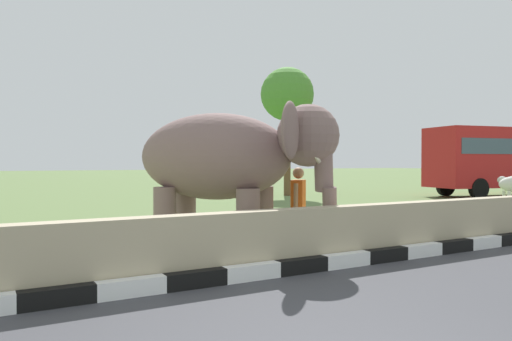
{
  "coord_description": "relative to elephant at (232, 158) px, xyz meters",
  "views": [
    {
      "loc": [
        -2.51,
        -2.33,
        1.76
      ],
      "look_at": [
        2.11,
        5.8,
        1.6
      ],
      "focal_mm": 34.19,
      "sensor_mm": 36.0,
      "label": 1
    }
  ],
  "objects": [
    {
      "name": "elephant",
      "position": [
        0.0,
        0.0,
        0.0
      ],
      "size": [
        3.79,
        3.87,
        2.84
      ],
      "color": "#7F6260",
      "rests_on": "ground_plane"
    },
    {
      "name": "barrier_parapet",
      "position": [
        0.24,
        -1.86,
        -1.33
      ],
      "size": [
        28.0,
        0.36,
        1.0
      ],
      "primitive_type": "cube",
      "color": "tan",
      "rests_on": "ground_plane"
    },
    {
      "name": "striped_curb",
      "position": [
        -2.11,
        -2.16,
        -1.71
      ],
      "size": [
        16.2,
        0.2,
        0.24
      ],
      "color": "white",
      "rests_on": "ground_plane"
    },
    {
      "name": "tree_distant",
      "position": [
        9.87,
        13.07,
        3.44
      ],
      "size": [
        2.81,
        2.81,
        6.76
      ],
      "color": "brown",
      "rests_on": "ground_plane"
    },
    {
      "name": "person_handler",
      "position": [
        1.36,
        -0.3,
        -0.91
      ],
      "size": [
        0.52,
        0.51,
        1.66
      ],
      "color": "navy",
      "rests_on": "ground_plane"
    },
    {
      "name": "bus_red",
      "position": [
        19.3,
        7.17,
        0.24
      ],
      "size": [
        8.38,
        3.96,
        3.5
      ],
      "color": "#B21E1E",
      "rests_on": "ground_plane"
    }
  ]
}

